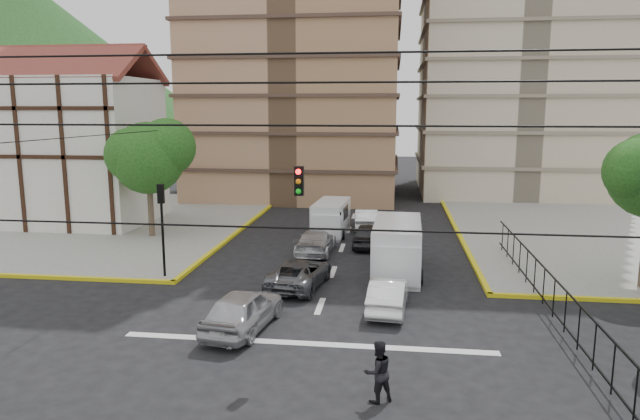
% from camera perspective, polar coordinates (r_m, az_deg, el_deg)
% --- Properties ---
extents(ground, '(160.00, 160.00, 0.00)m').
position_cam_1_polar(ground, '(19.10, -1.98, -14.61)').
color(ground, black).
rests_on(ground, ground).
extents(sidewalk_nw, '(26.00, 26.00, 0.15)m').
position_cam_1_polar(sidewalk_nw, '(44.30, -23.86, -1.04)').
color(sidewalk_nw, gray).
rests_on(sidewalk_nw, ground).
extents(stop_line, '(13.00, 0.40, 0.01)m').
position_cam_1_polar(stop_line, '(20.18, -1.41, -13.19)').
color(stop_line, silver).
rests_on(stop_line, ground).
extents(tudor_building, '(10.80, 8.05, 12.23)m').
position_cam_1_polar(tudor_building, '(43.15, -23.21, 5.68)').
color(tudor_building, silver).
rests_on(tudor_building, ground).
extents(distant_hill, '(70.00, 70.00, 28.00)m').
position_cam_1_polar(distant_hill, '(104.74, -26.86, 12.36)').
color(distant_hill, '#1E4617').
rests_on(distant_hill, ground).
extents(park_fence, '(0.10, 22.50, 1.66)m').
position_cam_1_polar(park_fence, '(23.85, 22.19, -10.23)').
color(park_fence, black).
rests_on(park_fence, ground).
extents(tree_tudor, '(5.39, 4.40, 7.43)m').
position_cam_1_polar(tree_tudor, '(36.37, -16.68, 5.33)').
color(tree_tudor, '#473828').
rests_on(tree_tudor, ground).
extents(traffic_light_nw, '(0.28, 0.22, 4.40)m').
position_cam_1_polar(traffic_light_nw, '(27.53, -15.54, -0.45)').
color(traffic_light_nw, black).
rests_on(traffic_light_nw, ground).
extents(traffic_light_hanging, '(18.00, 9.12, 0.92)m').
position_cam_1_polar(traffic_light_hanging, '(15.49, -3.33, 2.36)').
color(traffic_light_hanging, black).
rests_on(traffic_light_hanging, ground).
extents(van_right_lane, '(2.38, 5.74, 2.56)m').
position_cam_1_polar(van_right_lane, '(27.83, 7.72, -3.99)').
color(van_right_lane, silver).
rests_on(van_right_lane, ground).
extents(van_left_lane, '(2.14, 4.82, 2.12)m').
position_cam_1_polar(van_left_lane, '(36.37, 1.08, -0.90)').
color(van_left_lane, silver).
rests_on(van_left_lane, ground).
extents(car_silver_front_left, '(2.46, 4.71, 1.53)m').
position_cam_1_polar(car_silver_front_left, '(21.25, -7.70, -9.85)').
color(car_silver_front_left, '#AFAFB4').
rests_on(car_silver_front_left, ground).
extents(car_white_front_right, '(1.71, 4.12, 1.32)m').
position_cam_1_polar(car_white_front_right, '(23.20, 6.84, -8.36)').
color(car_white_front_right, white).
rests_on(car_white_front_right, ground).
extents(car_grey_mid_left, '(2.73, 4.85, 1.28)m').
position_cam_1_polar(car_grey_mid_left, '(25.95, -2.09, -6.33)').
color(car_grey_mid_left, '#5B5D62').
rests_on(car_grey_mid_left, ground).
extents(car_silver_rear_left, '(1.96, 4.63, 1.33)m').
position_cam_1_polar(car_silver_rear_left, '(31.79, -0.45, -3.19)').
color(car_silver_rear_left, silver).
rests_on(car_silver_rear_left, ground).
extents(car_darkgrey_mid_right, '(1.74, 4.12, 1.39)m').
position_cam_1_polar(car_darkgrey_mid_right, '(33.47, 4.83, -2.50)').
color(car_darkgrey_mid_right, '#28272A').
rests_on(car_darkgrey_mid_right, ground).
extents(car_white_rear_right, '(1.69, 4.28, 1.39)m').
position_cam_1_polar(car_white_rear_right, '(38.31, 4.65, -0.88)').
color(car_white_rear_right, white).
rests_on(car_white_rear_right, ground).
extents(pedestrian_crosswalk, '(1.07, 1.01, 1.75)m').
position_cam_1_polar(pedestrian_crosswalk, '(16.32, 5.80, -15.78)').
color(pedestrian_crosswalk, black).
rests_on(pedestrian_crosswalk, ground).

